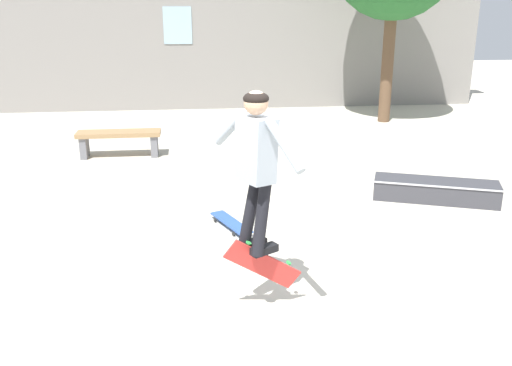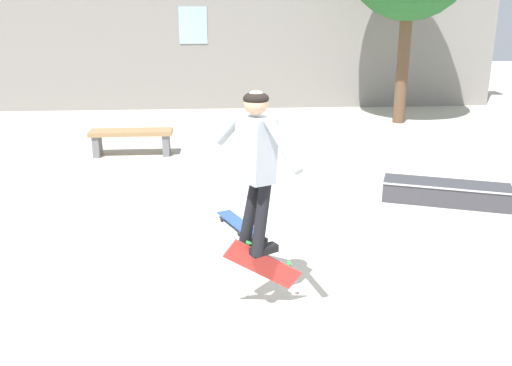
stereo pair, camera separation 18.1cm
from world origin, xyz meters
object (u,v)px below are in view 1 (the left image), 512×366
(park_bench, at_px, (119,138))
(skateboard_resting, at_px, (231,222))
(skate_ledge, at_px, (436,190))
(skateboard_flipping, at_px, (263,265))
(skater, at_px, (256,158))

(park_bench, bearing_deg, skateboard_resting, -63.47)
(skate_ledge, height_order, skateboard_flipping, skateboard_flipping)
(park_bench, bearing_deg, skateboard_flipping, -70.83)
(skate_ledge, relative_size, skateboard_resting, 2.13)
(skater, distance_m, skateboard_resting, 2.50)
(skate_ledge, relative_size, skateboard_flipping, 2.40)
(skate_ledge, distance_m, skateboard_resting, 3.10)
(park_bench, xyz_separation_m, skate_ledge, (4.84, -2.89, -0.19))
(skateboard_flipping, bearing_deg, skater, 176.08)
(skate_ledge, bearing_deg, skateboard_resting, -146.78)
(park_bench, distance_m, skate_ledge, 5.64)
(skate_ledge, distance_m, skater, 4.22)
(skateboard_resting, bearing_deg, skate_ledge, -100.69)
(park_bench, bearing_deg, skate_ledge, -31.23)
(park_bench, xyz_separation_m, skateboard_resting, (1.82, -3.59, -0.27))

